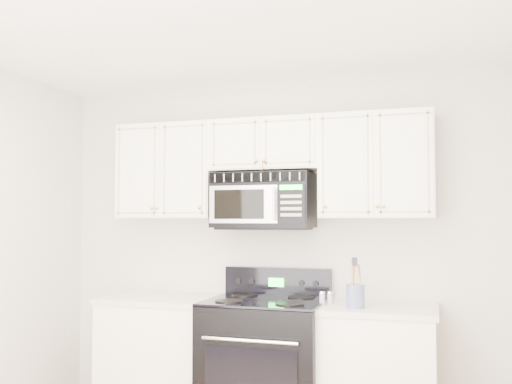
% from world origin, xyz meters
% --- Properties ---
extents(room, '(3.51, 3.51, 2.61)m').
position_xyz_m(room, '(0.00, 0.00, 1.30)').
color(room, '#955538').
rests_on(room, ground).
extents(base_cabinet_left, '(0.86, 0.65, 0.92)m').
position_xyz_m(base_cabinet_left, '(-0.80, 1.44, 0.43)').
color(base_cabinet_left, white).
rests_on(base_cabinet_left, ground).
extents(base_cabinet_right, '(0.86, 0.65, 0.92)m').
position_xyz_m(base_cabinet_right, '(0.80, 1.44, 0.43)').
color(base_cabinet_right, white).
rests_on(base_cabinet_right, ground).
extents(range, '(0.83, 0.76, 1.14)m').
position_xyz_m(range, '(0.05, 1.40, 0.48)').
color(range, black).
rests_on(range, ground).
extents(upper_cabinets, '(2.44, 0.37, 0.75)m').
position_xyz_m(upper_cabinets, '(0.00, 1.58, 1.93)').
color(upper_cabinets, white).
rests_on(upper_cabinets, ground).
extents(microwave, '(0.75, 0.42, 0.41)m').
position_xyz_m(microwave, '(-0.02, 1.56, 1.66)').
color(microwave, black).
rests_on(microwave, ground).
extents(utensil_crock, '(0.12, 0.12, 0.33)m').
position_xyz_m(utensil_crock, '(0.70, 1.30, 1.00)').
color(utensil_crock, slate).
rests_on(utensil_crock, base_cabinet_right).
extents(shaker_salt, '(0.04, 0.04, 0.09)m').
position_xyz_m(shaker_salt, '(0.46, 1.37, 0.97)').
color(shaker_salt, '#A6A8BC').
rests_on(shaker_salt, base_cabinet_right).
extents(shaker_pepper, '(0.04, 0.04, 0.09)m').
position_xyz_m(shaker_pepper, '(0.51, 1.41, 0.97)').
color(shaker_pepper, '#A6A8BC').
rests_on(shaker_pepper, base_cabinet_right).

